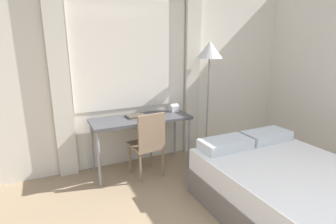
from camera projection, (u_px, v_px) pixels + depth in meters
name	position (u px, v px, depth m)	size (l,w,h in m)	color
wall_back_with_window	(149.00, 72.00, 3.89)	(5.79, 0.13, 2.70)	silver
desk	(141.00, 122.00, 3.64)	(1.37, 0.54, 0.77)	#4C4C51
desk_chair	(148.00, 141.00, 3.47)	(0.44, 0.44, 0.91)	#8C7259
bed	(294.00, 194.00, 2.67)	(1.44, 1.91, 0.68)	slate
standing_lamp	(209.00, 57.00, 3.89)	(0.39, 0.39, 1.80)	#4C4C51
telephone	(174.00, 108.00, 3.96)	(0.14, 0.13, 0.11)	white
book	(136.00, 116.00, 3.67)	(0.28, 0.22, 0.02)	#4C4238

